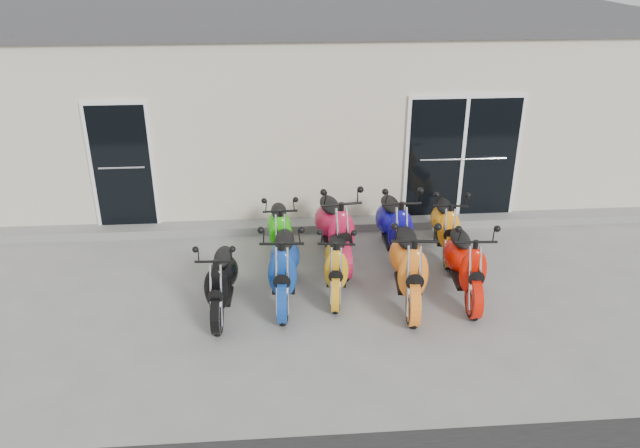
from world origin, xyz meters
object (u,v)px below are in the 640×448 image
Objects in this scene: scooter_front_black at (221,273)px; scooter_back_blue at (395,218)px; scooter_front_orange_b at (409,256)px; scooter_back_green at (280,224)px; scooter_front_blue at (284,257)px; scooter_back_red at (335,219)px; scooter_front_orange_a at (337,256)px; scooter_back_yellow at (446,218)px; scooter_front_red at (466,255)px.

scooter_back_blue reaches higher than scooter_front_black.
scooter_front_orange_b is at bearing 4.69° from scooter_front_black.
scooter_back_green is 1.81m from scooter_back_blue.
scooter_front_blue is at bearing -89.92° from scooter_back_green.
scooter_back_red is 0.95m from scooter_back_blue.
scooter_front_black is at bearing -160.49° from scooter_front_blue.
scooter_front_orange_a is 0.83× the size of scooter_back_red.
scooter_front_orange_a is 0.97× the size of scooter_back_yellow.
scooter_front_orange_b reaches higher than scooter_front_black.
scooter_back_yellow is (2.65, -0.00, 0.00)m from scooter_back_green.
scooter_back_blue reaches higher than scooter_back_green.
scooter_front_red is 2.11m from scooter_back_red.
scooter_back_red reaches higher than scooter_back_green.
scooter_back_blue is (1.77, 1.16, 0.01)m from scooter_front_blue.
scooter_front_blue is 1.11× the size of scooter_back_yellow.
scooter_front_orange_b is at bearing -92.72° from scooter_back_blue.
scooter_front_black is 0.85× the size of scooter_front_orange_b.
scooter_front_orange_a is 0.99m from scooter_back_red.
scooter_front_blue is 1.11× the size of scooter_back_green.
scooter_front_black reaches higher than scooter_front_orange_a.
scooter_front_orange_b reaches higher than scooter_front_orange_a.
scooter_front_blue is at bearing -161.99° from scooter_front_orange_a.
scooter_back_blue is at bearing 125.13° from scooter_front_red.
scooter_front_orange_a is at bearing -100.36° from scooter_back_red.
scooter_front_red is 1.36m from scooter_back_yellow.
scooter_front_blue reaches higher than scooter_front_orange_a.
scooter_front_orange_b is at bearing -171.89° from scooter_front_red.
scooter_back_green is at bearing 132.29° from scooter_front_orange_a.
scooter_back_yellow is (0.85, 0.10, -0.08)m from scooter_back_blue.
scooter_front_black is at bearing -173.97° from scooter_front_red.
scooter_front_blue is at bearing -178.67° from scooter_front_red.
scooter_back_red reaches higher than scooter_front_blue.
scooter_front_orange_b reaches higher than scooter_front_red.
scooter_front_red is at bearing -0.43° from scooter_front_orange_a.
scooter_front_orange_a is at bearing 14.17° from scooter_front_blue.
scooter_front_red is at bearing -41.75° from scooter_back_red.
scooter_back_green is at bearing 164.00° from scooter_back_red.
scooter_front_black is at bearing -148.46° from scooter_back_yellow.
scooter_front_red is (2.54, -0.10, -0.02)m from scooter_front_blue.
scooter_front_blue reaches higher than scooter_front_black.
scooter_front_red is at bearing 1.22° from scooter_front_blue.
scooter_back_blue is at bearing 93.39° from scooter_front_orange_b.
scooter_back_blue is at bearing -4.31° from scooter_back_red.
scooter_back_red is (0.07, 0.98, 0.12)m from scooter_front_orange_a.
scooter_front_black is 2.58m from scooter_front_orange_b.
scooter_back_yellow is at bearing 90.20° from scooter_front_red.
scooter_front_blue is 2.12m from scooter_back_blue.
scooter_back_yellow is at bearing -2.01° from scooter_back_red.
scooter_back_red is 1.04× the size of scooter_back_blue.
scooter_front_orange_b reaches higher than scooter_back_blue.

